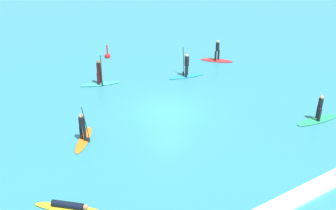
{
  "coord_description": "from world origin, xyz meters",
  "views": [
    {
      "loc": [
        -12.59,
        -19.79,
        13.18
      ],
      "look_at": [
        0.0,
        0.0,
        0.5
      ],
      "focal_mm": 45.32,
      "sensor_mm": 36.0,
      "label": 1
    }
  ],
  "objects_px": {
    "surfer_on_red_board": "(217,55)",
    "surfer_on_green_board": "(318,116)",
    "marker_buoy": "(108,56)",
    "surfer_on_blue_board": "(187,70)",
    "surfer_on_yellow_board": "(69,207)",
    "surfer_on_teal_board": "(100,78)",
    "surfer_on_orange_board": "(83,133)"
  },
  "relations": [
    {
      "from": "surfer_on_blue_board",
      "to": "surfer_on_teal_board",
      "type": "xyz_separation_m",
      "value": [
        -6.01,
        2.21,
        -0.05
      ]
    },
    {
      "from": "surfer_on_green_board",
      "to": "surfer_on_blue_board",
      "type": "relative_size",
      "value": 1.07
    },
    {
      "from": "surfer_on_green_board",
      "to": "surfer_on_orange_board",
      "type": "bearing_deg",
      "value": -15.44
    },
    {
      "from": "surfer_on_teal_board",
      "to": "marker_buoy",
      "type": "distance_m",
      "value": 5.18
    },
    {
      "from": "surfer_on_green_board",
      "to": "surfer_on_orange_board",
      "type": "relative_size",
      "value": 1.21
    },
    {
      "from": "surfer_on_green_board",
      "to": "surfer_on_blue_board",
      "type": "bearing_deg",
      "value": -64.32
    },
    {
      "from": "surfer_on_blue_board",
      "to": "surfer_on_yellow_board",
      "type": "bearing_deg",
      "value": 48.26
    },
    {
      "from": "surfer_on_blue_board",
      "to": "surfer_on_yellow_board",
      "type": "relative_size",
      "value": 1.05
    },
    {
      "from": "surfer_on_green_board",
      "to": "surfer_on_blue_board",
      "type": "height_order",
      "value": "surfer_on_blue_board"
    },
    {
      "from": "surfer_on_blue_board",
      "to": "surfer_on_red_board",
      "type": "xyz_separation_m",
      "value": [
        3.83,
        1.21,
        -0.07
      ]
    },
    {
      "from": "surfer_on_yellow_board",
      "to": "surfer_on_orange_board",
      "type": "height_order",
      "value": "surfer_on_orange_board"
    },
    {
      "from": "surfer_on_blue_board",
      "to": "surfer_on_red_board",
      "type": "height_order",
      "value": "surfer_on_blue_board"
    },
    {
      "from": "surfer_on_green_board",
      "to": "surfer_on_yellow_board",
      "type": "bearing_deg",
      "value": 5.54
    },
    {
      "from": "surfer_on_green_board",
      "to": "surfer_on_teal_board",
      "type": "distance_m",
      "value": 14.94
    },
    {
      "from": "surfer_on_blue_board",
      "to": "surfer_on_orange_board",
      "type": "height_order",
      "value": "surfer_on_orange_board"
    },
    {
      "from": "surfer_on_green_board",
      "to": "marker_buoy",
      "type": "relative_size",
      "value": 2.62
    },
    {
      "from": "surfer_on_blue_board",
      "to": "surfer_on_teal_board",
      "type": "bearing_deg",
      "value": -7.38
    },
    {
      "from": "surfer_on_blue_board",
      "to": "marker_buoy",
      "type": "relative_size",
      "value": 2.45
    },
    {
      "from": "surfer_on_teal_board",
      "to": "marker_buoy",
      "type": "bearing_deg",
      "value": 77.32
    },
    {
      "from": "surfer_on_green_board",
      "to": "surfer_on_teal_board",
      "type": "relative_size",
      "value": 1.07
    },
    {
      "from": "surfer_on_blue_board",
      "to": "marker_buoy",
      "type": "xyz_separation_m",
      "value": [
        -3.32,
        6.63,
        -0.37
      ]
    },
    {
      "from": "surfer_on_teal_board",
      "to": "marker_buoy",
      "type": "xyz_separation_m",
      "value": [
        2.69,
        4.42,
        -0.33
      ]
    },
    {
      "from": "surfer_on_teal_board",
      "to": "surfer_on_green_board",
      "type": "bearing_deg",
      "value": -33.97
    },
    {
      "from": "surfer_on_teal_board",
      "to": "surfer_on_red_board",
      "type": "bearing_deg",
      "value": 12.77
    },
    {
      "from": "surfer_on_red_board",
      "to": "surfer_on_green_board",
      "type": "bearing_deg",
      "value": 130.52
    },
    {
      "from": "surfer_on_red_board",
      "to": "surfer_on_blue_board",
      "type": "bearing_deg",
      "value": 61.99
    },
    {
      "from": "surfer_on_teal_board",
      "to": "surfer_on_yellow_board",
      "type": "distance_m",
      "value": 12.98
    },
    {
      "from": "surfer_on_green_board",
      "to": "surfer_on_teal_board",
      "type": "bearing_deg",
      "value": -44.54
    },
    {
      "from": "surfer_on_teal_board",
      "to": "surfer_on_orange_board",
      "type": "relative_size",
      "value": 1.13
    },
    {
      "from": "surfer_on_teal_board",
      "to": "surfer_on_red_board",
      "type": "distance_m",
      "value": 9.89
    },
    {
      "from": "surfer_on_green_board",
      "to": "marker_buoy",
      "type": "xyz_separation_m",
      "value": [
        -6.4,
        16.28,
        -0.19
      ]
    },
    {
      "from": "marker_buoy",
      "to": "surfer_on_red_board",
      "type": "bearing_deg",
      "value": -37.17
    }
  ]
}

